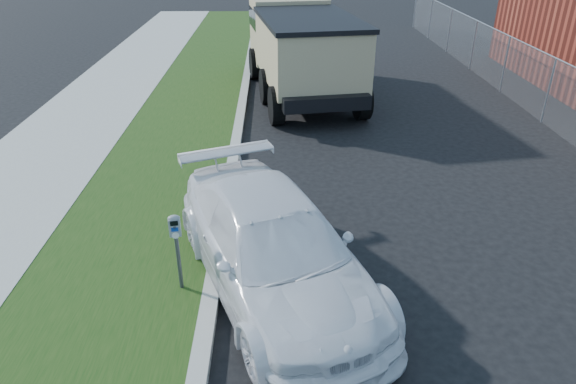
{
  "coord_description": "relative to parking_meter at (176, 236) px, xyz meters",
  "views": [
    {
      "loc": [
        -1.61,
        -6.67,
        5.04
      ],
      "look_at": [
        -1.4,
        1.0,
        1.0
      ],
      "focal_mm": 32.0,
      "sensor_mm": 36.0,
      "label": 1
    }
  ],
  "objects": [
    {
      "name": "streetside",
      "position": [
        -2.51,
        2.4,
        -0.97
      ],
      "size": [
        6.12,
        50.0,
        0.15
      ],
      "color": "#97978E",
      "rests_on": "ground"
    },
    {
      "name": "dump_truck",
      "position": [
        2.3,
        10.41,
        0.5
      ],
      "size": [
        3.68,
        7.31,
        2.74
      ],
      "rotation": [
        0.0,
        0.0,
        0.15
      ],
      "color": "black",
      "rests_on": "ground"
    },
    {
      "name": "chainlink_fence",
      "position": [
        9.05,
        7.4,
        0.22
      ],
      "size": [
        0.06,
        30.06,
        30.0
      ],
      "color": "slate",
      "rests_on": "ground"
    },
    {
      "name": "white_wagon",
      "position": [
        1.39,
        0.22,
        -0.31
      ],
      "size": [
        3.74,
        5.44,
        1.46
      ],
      "primitive_type": "imported",
      "rotation": [
        0.0,
        0.0,
        0.37
      ],
      "color": "white",
      "rests_on": "ground"
    },
    {
      "name": "parking_meter",
      "position": [
        0.0,
        0.0,
        0.0
      ],
      "size": [
        0.19,
        0.14,
        1.27
      ],
      "rotation": [
        0.0,
        0.0,
        0.16
      ],
      "color": "#3F4247",
      "rests_on": "ground"
    },
    {
      "name": "ground",
      "position": [
        3.05,
        0.4,
        -1.04
      ],
      "size": [
        120.0,
        120.0,
        0.0
      ],
      "primitive_type": "plane",
      "color": "black",
      "rests_on": "ground"
    }
  ]
}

